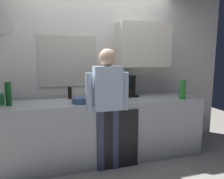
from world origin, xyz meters
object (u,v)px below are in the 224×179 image
at_px(coffee_maker, 130,87).
at_px(bottle_red_vinegar, 107,93).
at_px(bottle_olive_oil, 95,93).
at_px(bottle_green_wine, 8,94).
at_px(bottle_clear_soda, 182,89).
at_px(cup_white_mug, 92,95).
at_px(mixing_bowl, 81,100).
at_px(dish_soap, 2,99).
at_px(person_at_sink, 108,100).
at_px(bottle_amber_beer, 118,91).
at_px(bottle_dark_sauce, 70,93).

height_order(coffee_maker, bottle_red_vinegar, coffee_maker).
height_order(bottle_olive_oil, bottle_green_wine, bottle_green_wine).
distance_m(bottle_clear_soda, cup_white_mug, 1.35).
bearing_deg(mixing_bowl, bottle_green_wine, 173.07).
height_order(bottle_olive_oil, dish_soap, bottle_olive_oil).
bearing_deg(person_at_sink, mixing_bowl, 159.83).
relative_size(bottle_olive_oil, bottle_clear_soda, 0.89).
relative_size(bottle_amber_beer, mixing_bowl, 1.05).
bearing_deg(bottle_amber_beer, dish_soap, 178.02).
relative_size(dish_soap, person_at_sink, 0.11).
relative_size(bottle_red_vinegar, person_at_sink, 0.14).
relative_size(bottle_red_vinegar, cup_white_mug, 2.32).
distance_m(bottle_olive_oil, mixing_bowl, 0.22).
bearing_deg(bottle_red_vinegar, person_at_sink, -102.99).
xyz_separation_m(bottle_clear_soda, dish_soap, (-2.47, 0.29, -0.06)).
relative_size(bottle_dark_sauce, cup_white_mug, 1.89).
height_order(cup_white_mug, mixing_bowl, cup_white_mug).
bearing_deg(bottle_amber_beer, bottle_red_vinegar, -153.25).
bearing_deg(bottle_olive_oil, mixing_bowl, 179.84).
bearing_deg(bottle_green_wine, bottle_olive_oil, -5.70).
distance_m(bottle_olive_oil, bottle_dark_sauce, 0.46).
height_order(bottle_amber_beer, person_at_sink, person_at_sink).
distance_m(cup_white_mug, dish_soap, 1.21).
bearing_deg(dish_soap, bottle_amber_beer, -1.98).
height_order(bottle_green_wine, bottle_dark_sauce, bottle_green_wine).
bearing_deg(bottle_olive_oil, bottle_red_vinegar, 8.34).
xyz_separation_m(bottle_amber_beer, mixing_bowl, (-0.56, -0.12, -0.08)).
xyz_separation_m(bottle_clear_soda, bottle_red_vinegar, (-1.12, 0.14, -0.03)).
bearing_deg(person_at_sink, bottle_olive_oil, 134.10).
bearing_deg(bottle_olive_oil, person_at_sink, -54.83).
xyz_separation_m(bottle_dark_sauce, person_at_sink, (0.44, -0.52, -0.03)).
distance_m(bottle_clear_soda, mixing_bowl, 1.50).
bearing_deg(bottle_olive_oil, bottle_dark_sauce, 132.85).
relative_size(cup_white_mug, person_at_sink, 0.06).
distance_m(bottle_dark_sauce, person_at_sink, 0.68).
bearing_deg(bottle_amber_beer, bottle_clear_soda, -14.35).
distance_m(bottle_olive_oil, bottle_red_vinegar, 0.18).
distance_m(cup_white_mug, mixing_bowl, 0.39).
bearing_deg(bottle_green_wine, person_at_sink, -13.42).
relative_size(bottle_olive_oil, bottle_amber_beer, 1.09).
bearing_deg(bottle_clear_soda, bottle_red_vinegar, 172.63).
bearing_deg(bottle_green_wine, bottle_red_vinegar, -3.75).
bearing_deg(coffee_maker, person_at_sink, -136.08).
height_order(cup_white_mug, dish_soap, dish_soap).
xyz_separation_m(coffee_maker, dish_soap, (-1.80, -0.12, -0.07)).
relative_size(bottle_olive_oil, bottle_dark_sauce, 1.39).
relative_size(bottle_dark_sauce, mixing_bowl, 0.82).
xyz_separation_m(bottle_amber_beer, person_at_sink, (-0.23, -0.30, -0.05)).
height_order(bottle_amber_beer, bottle_green_wine, bottle_green_wine).
bearing_deg(bottle_olive_oil, bottle_green_wine, 174.30).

